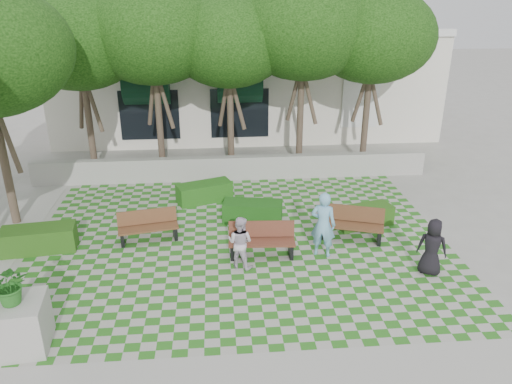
{
  "coord_description": "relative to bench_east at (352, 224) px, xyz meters",
  "views": [
    {
      "loc": [
        -0.63,
        -11.8,
        7.02
      ],
      "look_at": [
        0.5,
        1.5,
        1.4
      ],
      "focal_mm": 35.0,
      "sensor_mm": 36.0,
      "label": 1
    }
  ],
  "objects": [
    {
      "name": "hedge_midleft",
      "position": [
        -4.35,
        3.15,
        -0.14
      ],
      "size": [
        2.0,
        1.34,
        0.65
      ],
      "primitive_type": "cube",
      "rotation": [
        0.0,
        0.0,
        0.35
      ],
      "color": "#1E5316",
      "rests_on": "ground"
    },
    {
      "name": "lawn",
      "position": [
        -3.28,
        -0.04,
        -0.46
      ],
      "size": [
        12.0,
        12.0,
        0.0
      ],
      "primitive_type": "plane",
      "color": "#2B721E",
      "rests_on": "ground"
    },
    {
      "name": "bench_mid",
      "position": [
        -2.73,
        -0.76,
        -0.01
      ],
      "size": [
        1.85,
        0.71,
        0.96
      ],
      "rotation": [
        0.0,
        0.0,
        -0.06
      ],
      "color": "#572B1D",
      "rests_on": "ground"
    },
    {
      "name": "building",
      "position": [
        -2.35,
        13.04,
        2.05
      ],
      "size": [
        18.0,
        8.92,
        5.15
      ],
      "color": "silver",
      "rests_on": "ground"
    },
    {
      "name": "planter_front",
      "position": [
        -8.04,
        -4.11,
        0.32
      ],
      "size": [
        1.2,
        1.2,
        1.95
      ],
      "rotation": [
        0.0,
        0.0,
        0.1
      ],
      "color": "#9E9B93",
      "rests_on": "ground"
    },
    {
      "name": "bench_west",
      "position": [
        -5.95,
        0.41,
        -0.03
      ],
      "size": [
        1.79,
        0.88,
        0.9
      ],
      "rotation": [
        0.0,
        0.0,
        0.19
      ],
      "color": "brown",
      "rests_on": "ground"
    },
    {
      "name": "retaining_wall",
      "position": [
        -3.28,
        5.16,
        -0.02
      ],
      "size": [
        15.0,
        0.36,
        0.9
      ],
      "primitive_type": "cube",
      "color": "#9E9B93",
      "rests_on": "ground"
    },
    {
      "name": "person_dark",
      "position": [
        1.54,
        -2.05,
        0.3
      ],
      "size": [
        0.89,
        0.79,
        1.54
      ],
      "primitive_type": "imported",
      "rotation": [
        0.0,
        0.0,
        2.65
      ],
      "color": "black",
      "rests_on": "ground"
    },
    {
      "name": "hedge_east",
      "position": [
        0.63,
        0.84,
        -0.16
      ],
      "size": [
        1.9,
        1.17,
        0.62
      ],
      "primitive_type": "cube",
      "rotation": [
        0.0,
        0.0,
        0.28
      ],
      "color": "#214B14",
      "rests_on": "ground"
    },
    {
      "name": "bench_east",
      "position": [
        0.0,
        0.0,
        0.0
      ],
      "size": [
        1.95,
        1.16,
        0.97
      ],
      "rotation": [
        0.0,
        0.0,
        -0.32
      ],
      "color": "#52311C",
      "rests_on": "ground"
    },
    {
      "name": "person_blue",
      "position": [
        -1.06,
        -0.89,
        0.47
      ],
      "size": [
        0.81,
        0.68,
        1.89
      ],
      "primitive_type": "imported",
      "rotation": [
        0.0,
        0.0,
        2.75
      ],
      "color": "#77B4D8",
      "rests_on": "ground"
    },
    {
      "name": "hedge_midright",
      "position": [
        -2.8,
        1.43,
        -0.14
      ],
      "size": [
        1.95,
        1.05,
        0.65
      ],
      "primitive_type": "cube",
      "rotation": [
        0.0,
        0.0,
        -0.17
      ],
      "color": "#164612",
      "rests_on": "ground"
    },
    {
      "name": "ground",
      "position": [
        -3.28,
        -1.04,
        -0.47
      ],
      "size": [
        90.0,
        90.0,
        0.0
      ],
      "primitive_type": "plane",
      "color": "gray",
      "rests_on": "ground"
    },
    {
      "name": "person_white",
      "position": [
        -3.35,
        -1.3,
        0.26
      ],
      "size": [
        0.88,
        0.82,
        1.45
      ],
      "primitive_type": "imported",
      "rotation": [
        0.0,
        0.0,
        2.65
      ],
      "color": "silver",
      "rests_on": "ground"
    },
    {
      "name": "hedge_west",
      "position": [
        -8.96,
        0.06,
        -0.12
      ],
      "size": [
        2.08,
        1.05,
        0.7
      ],
      "primitive_type": "cube",
      "rotation": [
        0.0,
        0.0,
        0.13
      ],
      "color": "#234D14",
      "rests_on": "ground"
    },
    {
      "name": "tree_row",
      "position": [
        -5.14,
        4.92,
        4.71
      ],
      "size": [
        17.7,
        13.4,
        7.41
      ],
      "color": "#47382B",
      "rests_on": "ground"
    }
  ]
}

